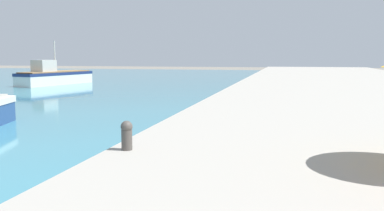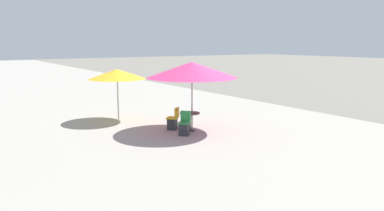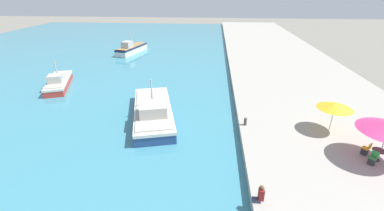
# 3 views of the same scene
# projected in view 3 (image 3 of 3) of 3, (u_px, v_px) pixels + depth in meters

# --- Properties ---
(water_basin) EXTENTS (56.00, 90.00, 0.04)m
(water_basin) POSITION_uv_depth(u_px,v_px,m) (56.00, 59.00, 42.08)
(water_basin) COLOR teal
(water_basin) RESTS_ON ground_plane
(quay_promenade) EXTENTS (16.00, 90.00, 0.65)m
(quay_promenade) POSITION_uv_depth(u_px,v_px,m) (281.00, 62.00, 39.17)
(quay_promenade) COLOR #A39E93
(quay_promenade) RESTS_ON ground_plane
(fishing_boat_near) EXTENTS (5.47, 9.92, 3.61)m
(fishing_boat_near) POSITION_uv_depth(u_px,v_px,m) (153.00, 111.00, 22.66)
(fishing_boat_near) COLOR navy
(fishing_boat_near) RESTS_ON water_basin
(fishing_boat_mid) EXTENTS (4.36, 7.27, 3.19)m
(fishing_boat_mid) POSITION_uv_depth(u_px,v_px,m) (59.00, 82.00, 29.82)
(fishing_boat_mid) COLOR red
(fishing_boat_mid) RESTS_ON water_basin
(fishing_boat_far) EXTENTS (3.81, 7.98, 3.91)m
(fishing_boat_far) POSITION_uv_depth(u_px,v_px,m) (131.00, 48.00, 45.25)
(fishing_boat_far) COLOR silver
(fishing_boat_far) RESTS_ON water_basin
(cafe_umbrella_white) EXTENTS (2.55, 2.55, 2.32)m
(cafe_umbrella_white) POSITION_uv_depth(u_px,v_px,m) (335.00, 106.00, 18.96)
(cafe_umbrella_white) COLOR #B7B7B7
(cafe_umbrella_white) RESTS_ON quay_promenade
(cafe_table) EXTENTS (0.80, 0.80, 0.74)m
(cafe_table) POSITION_uv_depth(u_px,v_px,m) (378.00, 153.00, 16.22)
(cafe_table) COLOR #333338
(cafe_table) RESTS_ON quay_promenade
(cafe_chair_left) EXTENTS (0.59, 0.58, 0.91)m
(cafe_chair_left) POSITION_uv_depth(u_px,v_px,m) (372.00, 160.00, 15.93)
(cafe_chair_left) COLOR #2D2D33
(cafe_chair_left) RESTS_ON quay_promenade
(cafe_chair_right) EXTENTS (0.58, 0.59, 0.91)m
(cafe_chair_right) POSITION_uv_depth(u_px,v_px,m) (365.00, 150.00, 16.85)
(cafe_chair_right) COLOR #2D2D33
(cafe_chair_right) RESTS_ON quay_promenade
(person_at_quay) EXTENTS (0.56, 0.36, 1.04)m
(person_at_quay) POSITION_uv_depth(u_px,v_px,m) (260.00, 194.00, 13.09)
(person_at_quay) COLOR #333D5B
(person_at_quay) RESTS_ON quay_promenade
(mooring_bollard) EXTENTS (0.26, 0.26, 0.65)m
(mooring_bollard) POSITION_uv_depth(u_px,v_px,m) (245.00, 121.00, 20.46)
(mooring_bollard) COLOR #4C4742
(mooring_bollard) RESTS_ON quay_promenade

